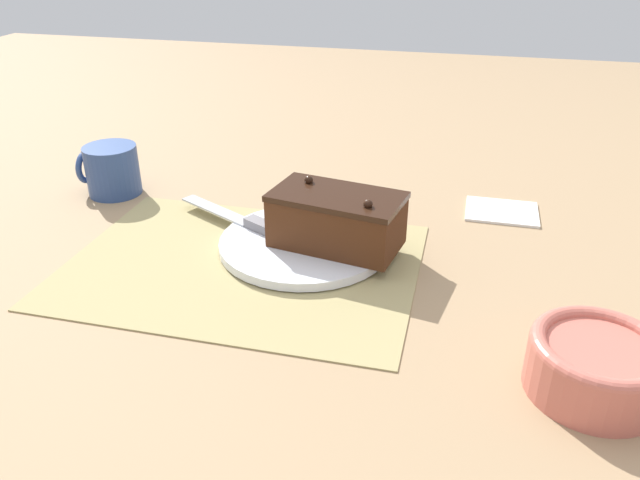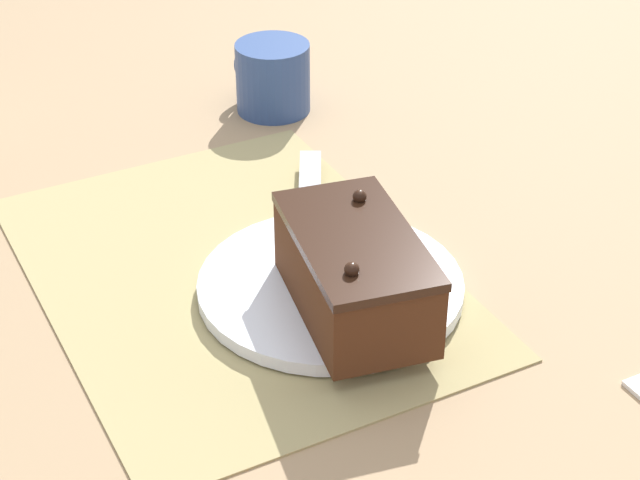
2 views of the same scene
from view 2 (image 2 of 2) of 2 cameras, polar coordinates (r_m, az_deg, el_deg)
The scene contains 6 objects.
ground_plane at distance 0.98m, azimuth -4.51°, elevation -1.82°, with size 3.00×3.00×0.00m, color #9E7F5B.
placemat_woven at distance 0.97m, azimuth -4.52°, elevation -1.72°, with size 0.46×0.34×0.00m, color tan.
cake_plate at distance 0.94m, azimuth 0.56°, elevation -2.44°, with size 0.23×0.23×0.01m.
chocolate_cake at distance 0.88m, azimuth 1.88°, elevation -1.73°, with size 0.19×0.12×0.08m.
serving_knife at distance 1.01m, azimuth -0.59°, elevation 1.12°, with size 0.19×0.12×0.01m.
coffee_mug at distance 1.25m, azimuth -2.57°, elevation 8.69°, with size 0.10×0.09×0.08m.
Camera 2 is at (-0.74, 0.30, 0.56)m, focal length 60.00 mm.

